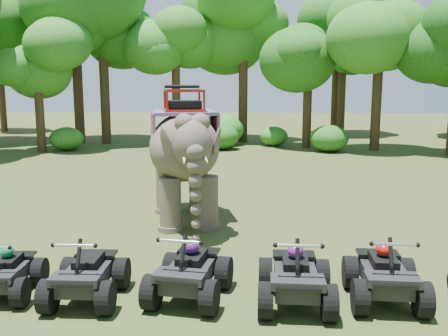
{
  "coord_description": "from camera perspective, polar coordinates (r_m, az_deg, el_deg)",
  "views": [
    {
      "loc": [
        0.7,
        -10.68,
        3.96
      ],
      "look_at": [
        0.0,
        1.2,
        1.9
      ],
      "focal_mm": 40.0,
      "sensor_mm": 36.0,
      "label": 1
    }
  ],
  "objects": [
    {
      "name": "tree_2",
      "position": [
        30.4,
        17.17,
        10.12
      ],
      "size": [
        6.09,
        6.09,
        8.7
      ],
      "primitive_type": null,
      "color": "#195114",
      "rests_on": "ground"
    },
    {
      "name": "elephant",
      "position": [
        14.2,
        -4.5,
        1.54
      ],
      "size": [
        3.04,
        4.92,
        3.85
      ],
      "primitive_type": null,
      "rotation": [
        0.0,
        0.0,
        0.24
      ],
      "color": "#4F443A",
      "rests_on": "ground"
    },
    {
      "name": "atv_4",
      "position": [
        9.64,
        17.92,
        -10.7
      ],
      "size": [
        1.36,
        1.83,
        1.32
      ],
      "primitive_type": null,
      "rotation": [
        0.0,
        0.0,
        -0.04
      ],
      "color": "black",
      "rests_on": "ground"
    },
    {
      "name": "ground",
      "position": [
        11.41,
        -0.36,
        -10.48
      ],
      "size": [
        110.0,
        110.0,
        0.0
      ],
      "primitive_type": "plane",
      "color": "#47381E",
      "rests_on": "ground"
    },
    {
      "name": "tree_38",
      "position": [
        40.14,
        12.6,
        9.42
      ],
      "size": [
        5.38,
        5.38,
        7.69
      ],
      "primitive_type": null,
      "color": "#195114",
      "rests_on": "ground"
    },
    {
      "name": "tree_28",
      "position": [
        32.47,
        -5.51,
        9.73
      ],
      "size": [
        5.51,
        5.51,
        7.87
      ],
      "primitive_type": null,
      "color": "#195114",
      "rests_on": "ground"
    },
    {
      "name": "tree_27",
      "position": [
        33.2,
        -13.59,
        11.33
      ],
      "size": [
        6.98,
        6.98,
        9.98
      ],
      "primitive_type": null,
      "color": "#195114",
      "rests_on": "ground"
    },
    {
      "name": "atv_1",
      "position": [
        9.59,
        -15.48,
        -10.83
      ],
      "size": [
        1.28,
        1.73,
        1.27
      ],
      "primitive_type": null,
      "rotation": [
        0.0,
        0.0,
        0.01
      ],
      "color": "black",
      "rests_on": "ground"
    },
    {
      "name": "tree_34",
      "position": [
        33.91,
        -16.5,
        11.91
      ],
      "size": [
        7.6,
        7.6,
        10.86
      ],
      "primitive_type": null,
      "color": "#195114",
      "rests_on": "ground"
    },
    {
      "name": "tree_35",
      "position": [
        38.9,
        13.39,
        10.19
      ],
      "size": [
        6.15,
        6.15,
        8.78
      ],
      "primitive_type": null,
      "color": "#195114",
      "rests_on": "ground"
    },
    {
      "name": "tree_29",
      "position": [
        44.2,
        -24.12,
        8.58
      ],
      "size": [
        5.12,
        5.12,
        7.31
      ],
      "primitive_type": null,
      "color": "#195114",
      "rests_on": "ground"
    },
    {
      "name": "atv_3",
      "position": [
        9.16,
        8.19,
        -11.34
      ],
      "size": [
        1.36,
        1.84,
        1.34
      ],
      "primitive_type": null,
      "rotation": [
        0.0,
        0.0,
        -0.02
      ],
      "color": "black",
      "rests_on": "ground"
    },
    {
      "name": "atv_0",
      "position": [
        10.31,
        -23.74,
        -10.24
      ],
      "size": [
        1.23,
        1.62,
        1.14
      ],
      "primitive_type": null,
      "rotation": [
        0.0,
        0.0,
        0.07
      ],
      "color": "black",
      "rests_on": "ground"
    },
    {
      "name": "tree_1",
      "position": [
        30.8,
        9.57,
        9.58
      ],
      "size": [
        5.46,
        5.46,
        7.81
      ],
      "primitive_type": null,
      "color": "#195114",
      "rests_on": "ground"
    },
    {
      "name": "tree_0",
      "position": [
        33.26,
        2.21,
        11.48
      ],
      "size": [
        6.9,
        6.9,
        9.86
      ],
      "primitive_type": null,
      "color": "#195114",
      "rests_on": "ground"
    },
    {
      "name": "tree_26",
      "position": [
        30.21,
        -20.43,
        7.93
      ],
      "size": [
        4.6,
        4.6,
        6.57
      ],
      "primitive_type": null,
      "color": "#195114",
      "rests_on": "ground"
    },
    {
      "name": "atv_2",
      "position": [
        9.34,
        -3.97,
        -10.89
      ],
      "size": [
        1.57,
        1.97,
        1.32
      ],
      "primitive_type": null,
      "rotation": [
        0.0,
        0.0,
        -0.16
      ],
      "color": "black",
      "rests_on": "ground"
    }
  ]
}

